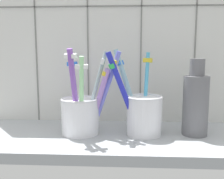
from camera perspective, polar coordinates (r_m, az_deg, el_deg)
counter_slab at (r=54.38cm, az=-0.04°, el=-11.07°), size 64.00×22.00×2.00cm
tile_wall_back at (r=63.46cm, az=0.56°, el=11.39°), size 64.00×2.20×45.00cm
toothbrush_cup_left at (r=54.03cm, az=-6.83°, el=-4.92°), size 12.78×10.14×17.82cm
toothbrush_cup_right at (r=53.57cm, az=6.87°, el=-5.00°), size 11.74×8.10×17.79cm
ceramic_vase at (r=55.24cm, az=18.19°, el=-2.77°), size 5.15×5.15×15.78cm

